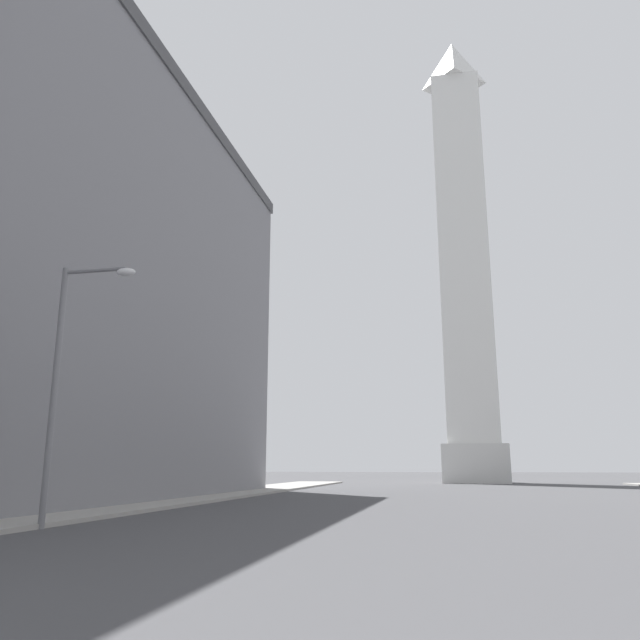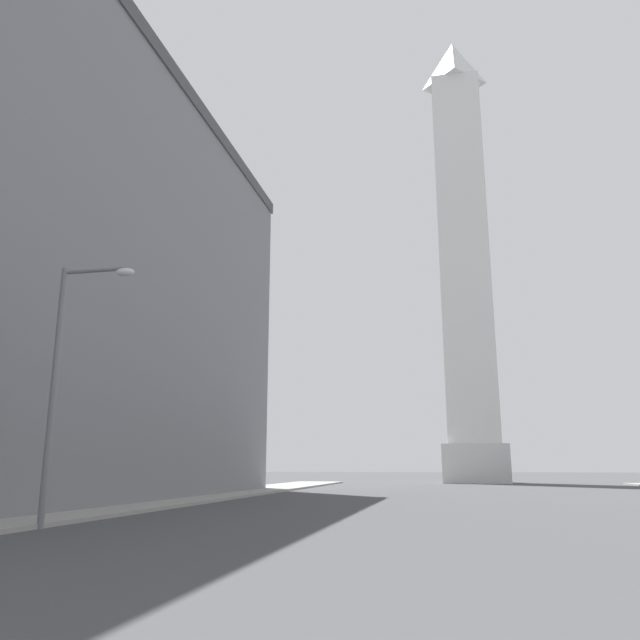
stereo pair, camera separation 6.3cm
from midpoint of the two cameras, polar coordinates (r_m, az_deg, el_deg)
name	(u,v)px [view 1 (the left image)]	position (r m, az deg, el deg)	size (l,w,h in m)	color
sidewalk_left	(131,505)	(31.26, -16.94, -15.89)	(5.00, 86.91, 0.15)	gray
obelisk	(463,253)	(78.14, 12.92, 5.98)	(7.22, 7.22, 56.26)	silver
street_lamp	(68,364)	(21.26, -22.15, -3.73)	(2.58, 0.36, 8.16)	slate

